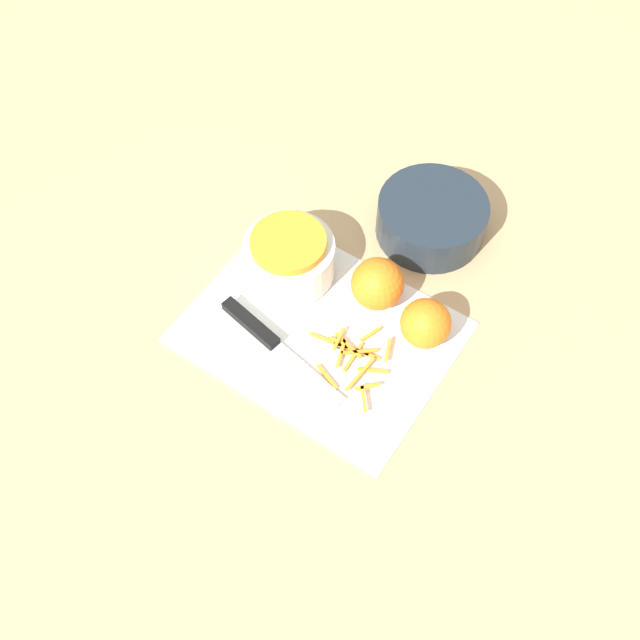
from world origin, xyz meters
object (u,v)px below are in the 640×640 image
(bowl_dark, at_px, (431,218))
(knife, at_px, (262,333))
(orange_left, at_px, (426,323))
(bowl_speckled, at_px, (289,256))
(orange_right, at_px, (377,284))

(bowl_dark, height_order, knife, bowl_dark)
(orange_left, bearing_deg, bowl_speckled, -177.04)
(knife, bearing_deg, bowl_speckled, 116.09)
(knife, relative_size, orange_left, 3.21)
(bowl_speckled, xyz_separation_m, orange_right, (0.14, 0.03, 0.00))
(bowl_dark, bearing_deg, orange_left, -63.15)
(bowl_speckled, xyz_separation_m, knife, (0.04, -0.12, -0.03))
(knife, relative_size, orange_right, 2.98)
(bowl_speckled, height_order, bowl_dark, bowl_speckled)
(bowl_speckled, distance_m, orange_right, 0.15)
(bowl_dark, relative_size, knife, 0.73)
(bowl_speckled, distance_m, bowl_dark, 0.25)
(orange_left, xyz_separation_m, orange_right, (-0.10, 0.02, 0.00))
(bowl_dark, relative_size, orange_left, 2.36)
(knife, distance_m, orange_left, 0.25)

